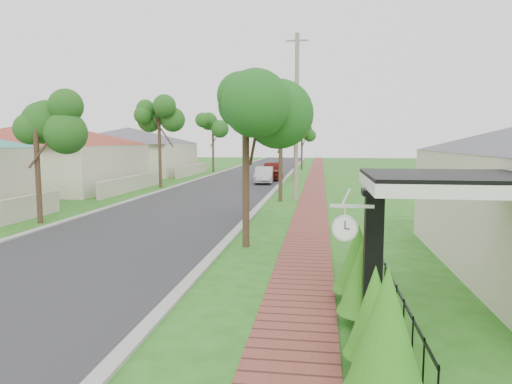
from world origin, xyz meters
The scene contains 16 objects.
ground centered at (0.00, 0.00, 0.00)m, with size 160.00×160.00×0.00m, color #275E16.
road centered at (-3.00, 20.00, 0.00)m, with size 7.00×120.00×0.02m, color #28282B.
kerb_right centered at (0.65, 20.00, 0.00)m, with size 0.30×120.00×0.10m, color #9E9E99.
kerb_left centered at (-6.65, 20.00, 0.00)m, with size 0.30×120.00×0.10m, color #9E9E99.
sidewalk centered at (3.25, 20.00, 0.00)m, with size 1.50×120.00×0.03m, color brown.
porch_post centered at (4.55, -1.00, 1.12)m, with size 0.48×0.48×2.52m.
picket_fence centered at (4.90, 0.00, 0.53)m, with size 0.03×8.02×1.00m.
street_trees centered at (-2.87, 26.84, 4.54)m, with size 10.70×37.65×5.89m.
hedge_row centered at (4.45, -1.41, 0.83)m, with size 0.91×4.96×1.92m.
far_house_red centered at (-14.97, 20.00, 2.34)m, with size 15.56×15.56×4.60m.
far_house_grey centered at (-14.97, 34.00, 2.34)m, with size 15.56×15.56×4.60m.
parked_car_red centered at (-0.45, 29.78, 0.79)m, with size 1.87×4.65×1.58m, color #5C130D.
parked_car_white centered at (-0.67, 26.24, 0.63)m, with size 1.33×3.83×1.26m, color #B9B9BB.
near_tree centered at (1.38, 5.11, 4.47)m, with size 2.18×2.18×5.60m.
utility_pole centered at (2.30, 16.77, 4.61)m, with size 1.20×0.24×9.09m.
station_clock centered at (4.06, -1.40, 1.95)m, with size 0.69×0.13×0.59m.
Camera 1 is at (3.65, -8.71, 3.32)m, focal length 32.00 mm.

